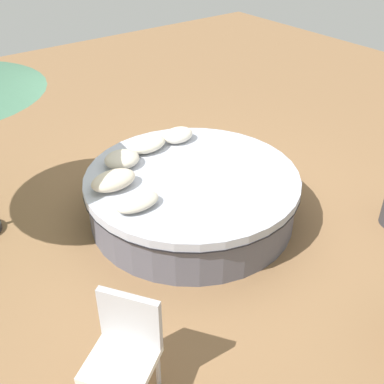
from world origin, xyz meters
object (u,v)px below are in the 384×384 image
at_px(throw_pillow_0, 178,135).
at_px(patio_chair, 125,345).
at_px(throw_pillow_3, 114,180).
at_px(throw_pillow_4, 137,202).
at_px(throw_pillow_1, 146,144).
at_px(throw_pillow_2, 122,159).
at_px(round_bed, 192,196).

height_order(throw_pillow_0, patio_chair, patio_chair).
height_order(throw_pillow_3, throw_pillow_4, throw_pillow_3).
bearing_deg(throw_pillow_1, throw_pillow_2, -161.01).
bearing_deg(round_bed, throw_pillow_1, 96.44).
height_order(throw_pillow_0, throw_pillow_1, throw_pillow_1).
xyz_separation_m(throw_pillow_0, patio_chair, (-2.29, -2.45, -0.15)).
xyz_separation_m(throw_pillow_1, throw_pillow_3, (-0.79, -0.54, 0.00)).
height_order(throw_pillow_0, throw_pillow_2, throw_pillow_0).
height_order(throw_pillow_1, throw_pillow_4, throw_pillow_1).
height_order(throw_pillow_0, throw_pillow_4, throw_pillow_0).
relative_size(round_bed, throw_pillow_3, 4.81).
relative_size(throw_pillow_4, patio_chair, 0.53).
relative_size(round_bed, throw_pillow_2, 5.92).
distance_m(throw_pillow_1, throw_pillow_2, 0.48).
bearing_deg(throw_pillow_2, throw_pillow_3, -131.16).
bearing_deg(throw_pillow_0, throw_pillow_1, 174.78).
distance_m(round_bed, throw_pillow_1, 0.95).
height_order(throw_pillow_1, throw_pillow_2, throw_pillow_1).
relative_size(throw_pillow_0, throw_pillow_1, 0.80).
distance_m(throw_pillow_2, patio_chair, 2.71).
bearing_deg(round_bed, throw_pillow_0, 64.78).
xyz_separation_m(round_bed, throw_pillow_2, (-0.55, 0.70, 0.39)).
height_order(round_bed, throw_pillow_0, throw_pillow_0).
bearing_deg(throw_pillow_3, throw_pillow_1, 34.25).
relative_size(round_bed, throw_pillow_0, 6.02).
bearing_deg(throw_pillow_2, round_bed, -51.89).
xyz_separation_m(round_bed, throw_pillow_3, (-0.88, 0.33, 0.40)).
height_order(throw_pillow_1, throw_pillow_3, throw_pillow_3).
distance_m(round_bed, throw_pillow_4, 0.97).
xyz_separation_m(throw_pillow_2, patio_chair, (-1.35, -2.34, -0.14)).
distance_m(throw_pillow_2, throw_pillow_4, 0.94).
relative_size(round_bed, throw_pillow_1, 4.79).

